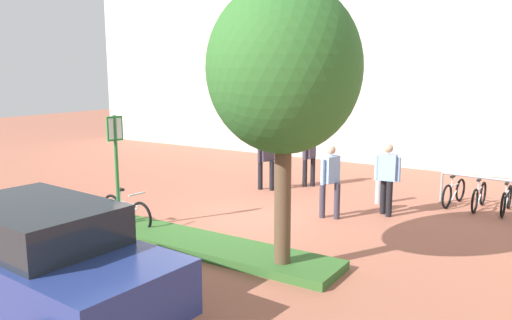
% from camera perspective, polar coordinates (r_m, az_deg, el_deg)
% --- Properties ---
extents(ground_plane, '(60.00, 60.00, 0.00)m').
position_cam_1_polar(ground_plane, '(11.54, -0.86, -6.90)').
color(ground_plane, '#9E5B47').
extents(building_facade, '(28.00, 1.20, 10.00)m').
position_cam_1_polar(building_facade, '(19.20, 14.41, 14.61)').
color(building_facade, silver).
rests_on(building_facade, ground).
extents(planter_strip, '(7.00, 1.10, 0.16)m').
position_cam_1_polar(planter_strip, '(10.25, -9.28, -8.78)').
color(planter_strip, '#336028').
rests_on(planter_strip, ground).
extents(tree_sidewalk, '(2.50, 2.50, 4.79)m').
position_cam_1_polar(tree_sidewalk, '(8.10, 3.21, 10.24)').
color(tree_sidewalk, brown).
rests_on(tree_sidewalk, ground).
extents(parking_sign_post, '(0.10, 0.36, 2.47)m').
position_cam_1_polar(parking_sign_post, '(10.97, -15.68, 0.48)').
color(parking_sign_post, '#2D7238').
rests_on(parking_sign_post, ground).
extents(bike_at_sign, '(1.68, 0.42, 0.86)m').
position_cam_1_polar(bike_at_sign, '(11.30, -14.57, -5.76)').
color(bike_at_sign, black).
rests_on(bike_at_sign, ground).
extents(bollard_steel, '(0.16, 0.16, 0.90)m').
position_cam_1_polar(bollard_steel, '(13.24, 13.81, -2.97)').
color(bollard_steel, '#ADADB2').
rests_on(bollard_steel, ground).
extents(person_suited_navy, '(0.48, 0.58, 1.72)m').
position_cam_1_polar(person_suited_navy, '(14.27, 1.16, 0.43)').
color(person_suited_navy, black).
rests_on(person_suited_navy, ground).
extents(person_suited_dark, '(0.32, 0.61, 1.72)m').
position_cam_1_polar(person_suited_dark, '(14.79, 6.09, 0.71)').
color(person_suited_dark, black).
rests_on(person_suited_dark, ground).
extents(person_shirt_white, '(0.47, 0.59, 1.72)m').
position_cam_1_polar(person_shirt_white, '(11.60, 8.47, -1.91)').
color(person_shirt_white, '#383342').
rests_on(person_shirt_white, ground).
extents(person_casual_tan, '(0.61, 0.30, 1.72)m').
position_cam_1_polar(person_casual_tan, '(12.12, 14.76, -1.62)').
color(person_casual_tan, black).
rests_on(person_casual_tan, ground).
extents(car_navy_sedan, '(4.42, 2.27, 1.54)m').
position_cam_1_polar(car_navy_sedan, '(7.81, -23.05, -10.28)').
color(car_navy_sedan, navy).
rests_on(car_navy_sedan, ground).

